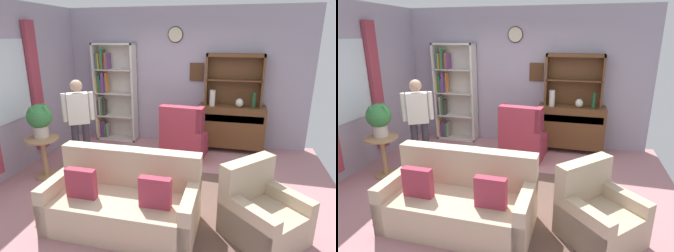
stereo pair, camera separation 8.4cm
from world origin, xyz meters
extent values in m
cube|color=#B27A7F|center=(0.00, 0.00, -0.01)|extent=(5.40, 4.60, 0.02)
cube|color=#A399AD|center=(0.00, 2.13, 1.40)|extent=(5.00, 0.06, 2.80)
cylinder|color=beige|center=(-0.19, 2.08, 2.26)|extent=(0.28, 0.03, 0.28)
torus|color=#382314|center=(-0.19, 2.08, 2.26)|extent=(0.31, 0.02, 0.31)
cube|color=#4C2D19|center=(0.26, 2.08, 1.54)|extent=(0.28, 0.03, 0.36)
cube|color=#A399AD|center=(-2.53, 0.00, 1.40)|extent=(0.06, 4.20, 2.80)
cube|color=silver|center=(-2.49, 0.06, 1.55)|extent=(0.02, 0.90, 1.30)
cube|color=#9E3847|center=(-2.44, 0.64, 1.35)|extent=(0.08, 0.24, 2.30)
cube|color=brown|center=(0.20, -0.30, 0.00)|extent=(2.88, 1.95, 0.01)
cube|color=silver|center=(-1.90, 1.93, 1.05)|extent=(0.04, 0.30, 2.10)
cube|color=silver|center=(-1.04, 1.93, 1.05)|extent=(0.04, 0.30, 2.10)
cube|color=silver|center=(-1.47, 1.93, 2.08)|extent=(0.90, 0.30, 0.04)
cube|color=silver|center=(-1.47, 1.93, 0.02)|extent=(0.90, 0.30, 0.04)
cube|color=silver|center=(-1.47, 2.07, 1.05)|extent=(0.90, 0.01, 2.10)
cube|color=silver|center=(-1.47, 1.93, 0.55)|extent=(0.86, 0.30, 0.02)
cube|color=gold|center=(-1.87, 1.91, 0.24)|extent=(0.03, 0.19, 0.39)
cube|color=#723F7F|center=(-1.84, 1.91, 0.22)|extent=(0.02, 0.20, 0.33)
cube|color=#723F7F|center=(-1.81, 1.91, 0.23)|extent=(0.03, 0.17, 0.36)
cube|color=#723F7F|center=(-1.78, 1.91, 0.23)|extent=(0.02, 0.17, 0.37)
cube|color=#337247|center=(-1.74, 1.91, 0.20)|extent=(0.04, 0.16, 0.31)
cube|color=gray|center=(-1.70, 1.91, 0.21)|extent=(0.04, 0.11, 0.32)
cube|color=silver|center=(-1.47, 1.93, 1.05)|extent=(0.86, 0.30, 0.02)
cube|color=#3F3833|center=(-1.87, 1.91, 0.71)|extent=(0.03, 0.21, 0.32)
cube|color=gray|center=(-1.82, 1.91, 0.76)|extent=(0.04, 0.20, 0.41)
cube|color=#337247|center=(-1.78, 1.91, 0.73)|extent=(0.03, 0.19, 0.34)
cube|color=#3F3833|center=(-1.74, 1.91, 0.73)|extent=(0.04, 0.13, 0.34)
cube|color=silver|center=(-1.47, 1.93, 1.56)|extent=(0.86, 0.30, 0.02)
cube|color=gold|center=(-1.87, 1.91, 1.22)|extent=(0.03, 0.19, 0.33)
cube|color=#337247|center=(-1.84, 1.91, 1.23)|extent=(0.03, 0.17, 0.35)
cube|color=#337247|center=(-1.80, 1.91, 1.25)|extent=(0.03, 0.19, 0.37)
cube|color=#723F7F|center=(-1.77, 1.91, 1.20)|extent=(0.03, 0.17, 0.29)
cube|color=#723F7F|center=(-1.72, 1.91, 1.27)|extent=(0.04, 0.21, 0.42)
cube|color=#284C8C|center=(-1.69, 1.91, 1.23)|extent=(0.02, 0.13, 0.33)
cube|color=#CC7233|center=(-1.65, 1.91, 1.27)|extent=(0.04, 0.12, 0.43)
cube|color=#723F7F|center=(-1.87, 1.91, 1.72)|extent=(0.03, 0.11, 0.32)
cube|color=#337247|center=(-1.83, 1.91, 1.73)|extent=(0.03, 0.18, 0.34)
cube|color=gold|center=(-1.79, 1.91, 1.73)|extent=(0.03, 0.19, 0.33)
cube|color=gray|center=(-1.76, 1.91, 1.72)|extent=(0.04, 0.11, 0.32)
cube|color=#337247|center=(-1.71, 1.91, 1.76)|extent=(0.04, 0.20, 0.40)
cube|color=#B22D33|center=(-1.67, 1.91, 1.73)|extent=(0.03, 0.12, 0.32)
cube|color=gold|center=(-1.63, 1.91, 1.73)|extent=(0.04, 0.15, 0.34)
cube|color=#723F7F|center=(-1.59, 1.91, 1.73)|extent=(0.03, 0.22, 0.32)
cube|color=brown|center=(1.01, 1.86, 0.51)|extent=(1.30, 0.45, 0.82)
cube|color=brown|center=(0.41, 1.69, 0.05)|extent=(0.06, 0.06, 0.10)
cube|color=brown|center=(1.61, 1.69, 0.05)|extent=(0.06, 0.06, 0.10)
cube|color=brown|center=(0.41, 2.04, 0.05)|extent=(0.06, 0.06, 0.10)
cube|color=brown|center=(1.61, 2.04, 0.05)|extent=(0.06, 0.06, 0.10)
cube|color=#492C18|center=(1.01, 1.64, 0.71)|extent=(1.20, 0.01, 0.14)
cube|color=brown|center=(0.48, 1.94, 1.42)|extent=(0.04, 0.26, 1.00)
cube|color=brown|center=(1.54, 1.94, 1.42)|extent=(0.04, 0.26, 1.00)
cube|color=brown|center=(1.01, 1.94, 1.89)|extent=(1.10, 0.26, 0.06)
cube|color=brown|center=(1.01, 1.94, 1.42)|extent=(1.06, 0.26, 0.02)
cube|color=brown|center=(1.01, 2.06, 1.42)|extent=(1.10, 0.01, 1.00)
cylinder|color=beige|center=(0.62, 1.78, 1.08)|extent=(0.11, 0.11, 0.31)
ellipsoid|color=beige|center=(1.14, 1.79, 1.01)|extent=(0.15, 0.15, 0.17)
cylinder|color=#194223|center=(1.40, 1.77, 1.07)|extent=(0.07, 0.07, 0.30)
cube|color=#C6AD8E|center=(-0.18, -1.00, 0.21)|extent=(1.81, 0.86, 0.42)
cube|color=#C6AD8E|center=(-0.18, -0.68, 0.66)|extent=(1.80, 0.21, 0.48)
cube|color=#C6AD8E|center=(-1.01, -1.00, 0.30)|extent=(0.15, 0.85, 0.60)
cube|color=#C6AD8E|center=(0.65, -1.01, 0.30)|extent=(0.15, 0.85, 0.60)
cube|color=#A33347|center=(-0.63, -1.12, 0.60)|extent=(0.36, 0.10, 0.36)
cube|color=#A33347|center=(0.27, -1.13, 0.60)|extent=(0.36, 0.10, 0.36)
cube|color=white|center=(-0.18, -0.68, 0.90)|extent=(0.36, 0.18, 0.00)
cube|color=#C6AD8E|center=(1.47, -0.84, 0.20)|extent=(1.08, 1.08, 0.40)
cube|color=#C6AD8E|center=(1.26, -0.63, 0.64)|extent=(0.65, 0.66, 0.48)
cube|color=#C6AD8E|center=(1.26, -1.06, 0.28)|extent=(0.66, 0.64, 0.55)
cube|color=#C6AD8E|center=(1.69, -0.62, 0.28)|extent=(0.66, 0.64, 0.55)
cube|color=#A33347|center=(0.17, 1.34, 0.21)|extent=(0.85, 0.87, 0.42)
cube|color=#A33347|center=(0.14, 1.04, 0.74)|extent=(0.79, 0.27, 0.63)
cube|color=#A33347|center=(0.49, 1.05, 0.83)|extent=(0.13, 0.29, 0.44)
cube|color=#A33347|center=(-0.19, 1.12, 0.83)|extent=(0.13, 0.29, 0.44)
cylinder|color=#A87F56|center=(-1.92, -0.05, 0.66)|extent=(0.52, 0.52, 0.03)
cylinder|color=#A87F56|center=(-1.92, -0.05, 0.32)|extent=(0.08, 0.08, 0.65)
cylinder|color=#A87F56|center=(-1.92, -0.05, 0.01)|extent=(0.36, 0.36, 0.03)
cylinder|color=beige|center=(-1.96, 0.01, 0.77)|extent=(0.23, 0.23, 0.18)
sphere|color=#387F42|center=(-1.96, 0.01, 1.02)|extent=(0.39, 0.39, 0.39)
ellipsoid|color=#387F42|center=(-1.83, -0.02, 1.07)|extent=(0.11, 0.07, 0.28)
ellipsoid|color=#387F42|center=(-2.00, -0.12, 1.07)|extent=(0.11, 0.07, 0.28)
ellipsoid|color=#387F42|center=(-1.97, 0.15, 1.07)|extent=(0.11, 0.07, 0.28)
cylinder|color=#38333D|center=(-1.58, 0.37, 0.41)|extent=(0.16, 0.16, 0.82)
cylinder|color=#38333D|center=(-1.43, 0.46, 0.41)|extent=(0.16, 0.16, 0.82)
cube|color=silver|center=(-1.50, 0.42, 1.08)|extent=(0.39, 0.35, 0.52)
sphere|color=tan|center=(-1.50, 0.42, 1.46)|extent=(0.27, 0.27, 0.20)
cylinder|color=silver|center=(-1.69, 0.30, 1.11)|extent=(0.11, 0.11, 0.48)
cylinder|color=silver|center=(-1.31, 0.53, 1.11)|extent=(0.11, 0.11, 0.48)
cube|color=brown|center=(-0.15, -0.13, 0.40)|extent=(0.80, 0.50, 0.03)
cube|color=brown|center=(-0.52, -0.35, 0.20)|extent=(0.05, 0.05, 0.39)
cube|color=brown|center=(0.22, -0.35, 0.20)|extent=(0.05, 0.05, 0.39)
cube|color=brown|center=(-0.52, 0.09, 0.20)|extent=(0.05, 0.05, 0.39)
cube|color=brown|center=(0.22, 0.09, 0.20)|extent=(0.05, 0.05, 0.39)
cube|color=#337247|center=(-0.24, -0.13, 0.43)|extent=(0.21, 0.12, 0.02)
cube|color=#3F3833|center=(-0.23, -0.13, 0.45)|extent=(0.14, 0.16, 0.02)
cube|color=#723F7F|center=(-0.25, -0.14, 0.48)|extent=(0.16, 0.11, 0.03)
cube|color=#723F7F|center=(-0.24, -0.13, 0.50)|extent=(0.18, 0.11, 0.02)
camera|label=1|loc=(1.05, -3.83, 2.26)|focal=30.89mm
camera|label=2|loc=(1.13, -3.81, 2.26)|focal=30.89mm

